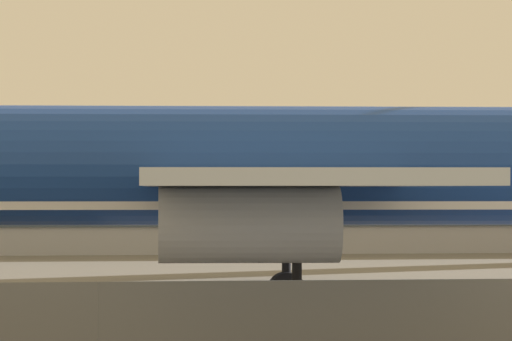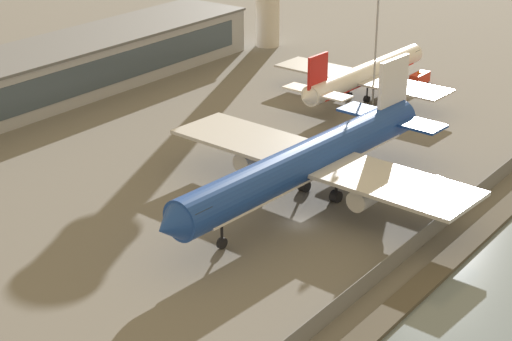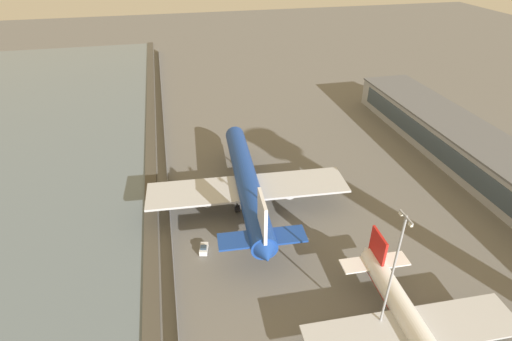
{
  "view_description": "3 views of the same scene",
  "coord_description": "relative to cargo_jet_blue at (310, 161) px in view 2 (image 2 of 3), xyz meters",
  "views": [
    {
      "loc": [
        -0.82,
        -63.34,
        5.5
      ],
      "look_at": [
        7.21,
        1.8,
        6.26
      ],
      "focal_mm": 105.0,
      "sensor_mm": 36.0,
      "label": 1
    },
    {
      "loc": [
        -84.74,
        -56.33,
        51.0
      ],
      "look_at": [
        1.17,
        8.09,
        5.15
      ],
      "focal_mm": 60.0,
      "sensor_mm": 36.0,
      "label": 2
    },
    {
      "loc": [
        84.19,
        -12.77,
        58.55
      ],
      "look_at": [
        -1.72,
        6.71,
        4.27
      ],
      "focal_mm": 28.0,
      "sensor_mm": 36.0,
      "label": 3
    }
  ],
  "objects": [
    {
      "name": "ground_plane",
      "position": [
        -6.26,
        -2.71,
        -6.26
      ],
      "size": [
        500.0,
        500.0,
        0.0
      ],
      "primitive_type": "plane",
      "color": "#66635E"
    },
    {
      "name": "shoreline_seawall",
      "position": [
        -6.26,
        -23.21,
        -6.01
      ],
      "size": [
        320.0,
        3.0,
        0.5
      ],
      "color": "#474238",
      "rests_on": "ground"
    },
    {
      "name": "perimeter_fence",
      "position": [
        -6.26,
        -18.71,
        -4.99
      ],
      "size": [
        280.0,
        0.1,
        2.54
      ],
      "color": "slate",
      "rests_on": "ground"
    },
    {
      "name": "cargo_jet_blue",
      "position": [
        0.0,
        0.0,
        0.0
      ],
      "size": [
        55.46,
        47.52,
        16.41
      ],
      "color": "#193D93",
      "rests_on": "ground"
    },
    {
      "name": "passenger_jet_white_red",
      "position": [
        45.26,
        17.6,
        -1.79
      ],
      "size": [
        41.1,
        35.27,
        11.72
      ],
      "color": "white",
      "rests_on": "ground"
    },
    {
      "name": "baggage_tug",
      "position": [
        14.65,
        -12.33,
        -5.46
      ],
      "size": [
        3.47,
        2.26,
        1.8
      ],
      "color": "white",
      "rests_on": "ground"
    },
    {
      "name": "ops_van",
      "position": [
        58.94,
        12.81,
        -4.99
      ],
      "size": [
        5.21,
        2.11,
        2.48
      ],
      "color": "red",
      "rests_on": "ground"
    },
    {
      "name": "terminal_building",
      "position": [
        1.85,
        64.92,
        -1.41
      ],
      "size": [
        114.04,
        17.55,
        9.69
      ],
      "color": "#9EA3AD",
      "rests_on": "ground"
    },
    {
      "name": "apron_light_mast_apron_west",
      "position": [
        41.4,
        13.39,
        7.86
      ],
      "size": [
        3.2,
        0.4,
        25.61
      ],
      "color": "#93969B",
      "rests_on": "ground"
    }
  ]
}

